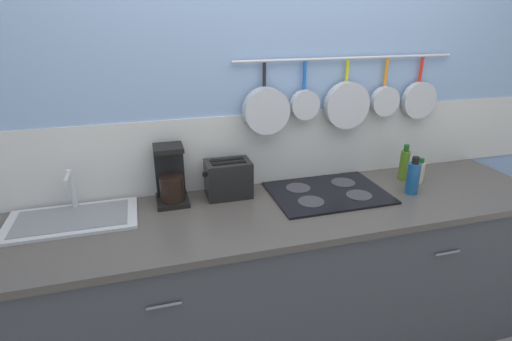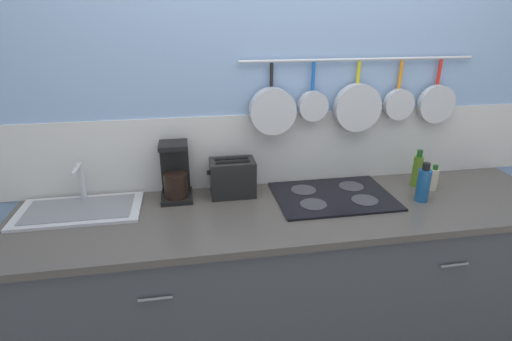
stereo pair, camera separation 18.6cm
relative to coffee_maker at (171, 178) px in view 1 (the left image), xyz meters
name	(u,v)px [view 1 (the left image)]	position (x,y,z in m)	size (l,w,h in m)	color
wall_back	(273,117)	(0.59, 0.13, 0.25)	(7.20, 0.16, 2.60)	#84A3CC
cabinet_base	(292,284)	(0.58, -0.25, -0.59)	(2.72, 0.64, 0.86)	#3F4247
countertop	(295,210)	(0.58, -0.25, -0.14)	(2.76, 0.67, 0.03)	#4C4742
sink_basin	(72,217)	(-0.47, -0.09, -0.11)	(0.58, 0.32, 0.21)	#B7BABF
coffee_maker	(171,178)	(0.00, 0.00, 0.00)	(0.16, 0.18, 0.30)	black
toaster	(228,179)	(0.29, -0.02, -0.03)	(0.25, 0.15, 0.20)	black
cooktop	(328,193)	(0.81, -0.15, -0.12)	(0.61, 0.44, 0.01)	black
bottle_vinegar	(413,177)	(1.25, -0.26, -0.03)	(0.07, 0.07, 0.21)	navy
bottle_cooking_wine	(404,164)	(1.32, -0.08, -0.03)	(0.05, 0.05, 0.21)	#4C721E
bottle_hot_sauce	(420,172)	(1.38, -0.15, -0.06)	(0.05, 0.05, 0.14)	#BFB799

